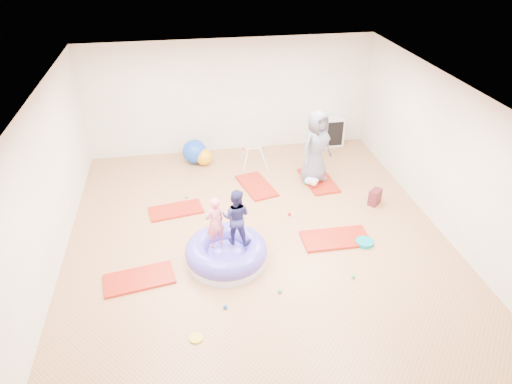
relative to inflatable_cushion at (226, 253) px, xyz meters
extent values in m
cube|color=#A67F4D|center=(0.65, 0.44, -0.18)|extent=(7.00, 8.00, 0.01)
cube|color=white|center=(0.65, 0.44, 2.62)|extent=(7.00, 8.00, 0.01)
cube|color=beige|center=(0.65, 4.44, 1.22)|extent=(7.00, 0.01, 2.80)
cube|color=beige|center=(0.65, -3.56, 1.22)|extent=(7.00, 0.01, 2.80)
cube|color=beige|center=(-2.85, 0.44, 1.22)|extent=(0.01, 8.00, 2.80)
cube|color=beige|center=(4.15, 0.44, 1.22)|extent=(0.01, 8.00, 2.80)
cube|color=#AE1A06|center=(-1.49, -0.25, -0.15)|extent=(1.22, 0.75, 0.05)
cube|color=#AE1A06|center=(-0.84, 1.74, -0.15)|extent=(1.14, 0.70, 0.04)
cube|color=#AE1A06|center=(0.96, 2.42, -0.15)|extent=(0.84, 1.26, 0.05)
cube|color=#AE1A06|center=(2.08, 0.25, -0.15)|extent=(1.26, 0.63, 0.05)
cube|color=#AE1A06|center=(2.39, 2.42, -0.15)|extent=(0.70, 1.26, 0.05)
cylinder|color=silver|center=(0.00, 0.00, -0.10)|extent=(1.39, 1.39, 0.16)
torus|color=#4F41BA|center=(0.00, 0.00, 0.05)|extent=(1.43, 1.43, 0.38)
ellipsoid|color=#4F41BA|center=(0.00, 0.00, -0.04)|extent=(0.76, 0.76, 0.34)
imported|color=#E16877|center=(-0.17, 0.00, 0.71)|extent=(0.41, 0.35, 0.95)
imported|color=navy|center=(0.19, 0.05, 0.75)|extent=(0.60, 0.53, 1.03)
imported|color=slate|center=(2.28, 2.42, 0.71)|extent=(0.97, 0.85, 1.66)
ellipsoid|color=#B5C7F4|center=(2.18, 2.24, -0.03)|extent=(0.33, 0.21, 0.19)
sphere|color=#D6B092|center=(2.18, 2.09, -0.01)|extent=(0.16, 0.16, 0.16)
sphere|color=green|center=(-0.61, 2.19, -0.14)|extent=(0.07, 0.07, 0.07)
sphere|color=green|center=(2.04, -0.81, -0.14)|extent=(0.07, 0.07, 0.07)
sphere|color=gold|center=(-0.63, 0.35, -0.14)|extent=(0.07, 0.07, 0.07)
sphere|color=red|center=(1.42, 1.19, -0.14)|extent=(0.07, 0.07, 0.07)
sphere|color=green|center=(0.75, -0.94, -0.14)|extent=(0.07, 0.07, 0.07)
sphere|color=green|center=(2.06, 2.33, -0.14)|extent=(0.07, 0.07, 0.07)
sphere|color=green|center=(2.29, 2.36, -0.14)|extent=(0.07, 0.07, 0.07)
sphere|color=#1444B5|center=(-0.15, -1.13, -0.14)|extent=(0.07, 0.07, 0.07)
sphere|color=#1444B5|center=(-0.32, 3.84, 0.12)|extent=(0.59, 0.59, 0.59)
sphere|color=orange|center=(-0.11, 3.68, 0.03)|extent=(0.40, 0.40, 0.40)
cylinder|color=silver|center=(0.83, 3.21, 0.08)|extent=(0.18, 0.18, 0.48)
cylinder|color=silver|center=(0.83, 3.62, 0.08)|extent=(0.18, 0.18, 0.48)
cylinder|color=silver|center=(1.28, 3.21, 0.08)|extent=(0.18, 0.18, 0.48)
cylinder|color=silver|center=(1.28, 3.62, 0.08)|extent=(0.18, 0.18, 0.48)
cylinder|color=silver|center=(1.05, 3.41, 0.29)|extent=(0.46, 0.03, 0.03)
sphere|color=red|center=(0.82, 3.41, 0.29)|extent=(0.06, 0.06, 0.06)
sphere|color=#1444B5|center=(1.29, 3.41, 0.29)|extent=(0.06, 0.06, 0.06)
cube|color=silver|center=(3.18, 4.24, 0.20)|extent=(0.76, 0.37, 0.76)
cube|color=black|center=(3.18, 4.07, 0.20)|extent=(0.65, 0.02, 0.65)
cube|color=silver|center=(3.18, 4.19, 0.20)|extent=(0.02, 0.26, 0.67)
cube|color=silver|center=(3.18, 4.19, 0.20)|extent=(0.67, 0.26, 0.02)
cylinder|color=#077C87|center=(2.57, 0.04, -0.14)|extent=(0.33, 0.33, 0.07)
cube|color=maroon|center=(3.27, 1.31, -0.01)|extent=(0.34, 0.33, 0.33)
cylinder|color=gold|center=(-0.63, -1.65, -0.16)|extent=(0.20, 0.20, 0.03)
camera|label=1|loc=(-0.55, -6.21, 5.03)|focal=32.00mm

